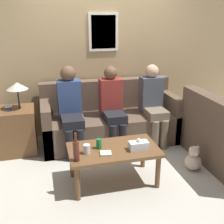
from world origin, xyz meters
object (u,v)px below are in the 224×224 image
at_px(coffee_table, 114,153).
at_px(person_right, 153,101).
at_px(person_middle, 112,104).
at_px(teddy_bear, 193,159).
at_px(wine_bottle, 76,150).
at_px(person_left, 70,106).
at_px(couch_main, 110,121).
at_px(drinking_glass, 87,149).

height_order(coffee_table, person_right, person_right).
distance_m(person_middle, teddy_bear, 1.42).
bearing_deg(wine_bottle, person_left, 86.07).
distance_m(couch_main, person_middle, 0.39).
distance_m(coffee_table, drinking_glass, 0.36).
distance_m(drinking_glass, person_middle, 1.22).
distance_m(coffee_table, teddy_bear, 1.13).
height_order(couch_main, person_middle, person_middle).
bearing_deg(person_middle, coffee_table, -103.91).
bearing_deg(wine_bottle, teddy_bear, 7.17).
bearing_deg(person_middle, person_right, -1.31).
height_order(wine_bottle, person_left, person_left).
distance_m(coffee_table, person_middle, 1.08).
xyz_separation_m(person_left, teddy_bear, (1.49, -1.01, -0.55)).
distance_m(drinking_glass, teddy_bear, 1.48).
bearing_deg(teddy_bear, person_left, 145.83).
bearing_deg(person_left, coffee_table, -69.35).
bearing_deg(person_left, drinking_glass, -87.14).
relative_size(person_right, teddy_bear, 3.64).
xyz_separation_m(coffee_table, teddy_bear, (1.10, 0.01, -0.25)).
xyz_separation_m(wine_bottle, person_middle, (0.72, 1.20, 0.09)).
bearing_deg(couch_main, drinking_glass, -115.26).
height_order(couch_main, drinking_glass, couch_main).
relative_size(wine_bottle, person_middle, 0.27).
xyz_separation_m(drinking_glass, person_middle, (0.58, 1.06, 0.16)).
distance_m(couch_main, person_left, 0.76).
bearing_deg(coffee_table, wine_bottle, -158.46).
height_order(coffee_table, drinking_glass, drinking_glass).
bearing_deg(coffee_table, drinking_glass, -171.99).
bearing_deg(wine_bottle, person_right, 40.67).
relative_size(coffee_table, wine_bottle, 3.25).
xyz_separation_m(coffee_table, person_right, (0.91, 1.00, 0.28)).
xyz_separation_m(couch_main, coffee_table, (-0.26, -1.21, 0.07)).
bearing_deg(drinking_glass, person_right, 40.11).
height_order(coffee_table, wine_bottle, wine_bottle).
height_order(wine_bottle, person_right, person_right).
xyz_separation_m(couch_main, person_right, (0.65, -0.21, 0.35)).
bearing_deg(coffee_table, person_middle, 76.09).
xyz_separation_m(wine_bottle, person_left, (0.08, 1.21, 0.11)).
distance_m(coffee_table, person_left, 1.13).
height_order(drinking_glass, person_middle, person_middle).
relative_size(couch_main, person_middle, 1.74).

